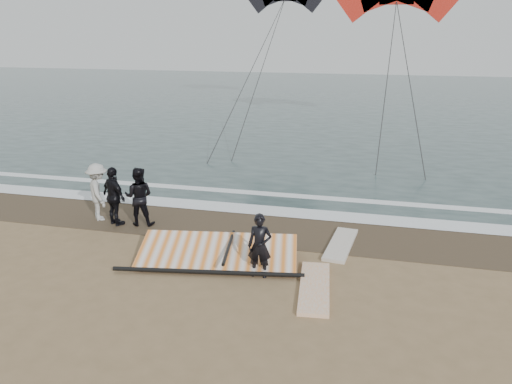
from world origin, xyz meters
TOP-DOWN VIEW (x-y plane):
  - ground at (0.00, 0.00)m, footprint 120.00×120.00m
  - sea at (0.00, 33.00)m, footprint 120.00×54.00m
  - wet_sand at (0.00, 4.50)m, footprint 120.00×2.80m
  - foam_near at (0.00, 5.90)m, footprint 120.00×0.90m
  - foam_far at (0.00, 7.60)m, footprint 120.00×0.45m
  - man_main at (0.07, 1.49)m, footprint 0.59×0.40m
  - board_white at (1.44, 1.14)m, footprint 0.90×2.43m
  - board_cream at (1.83, 3.70)m, footprint 0.82×2.27m
  - trio_cluster at (-4.96, 3.86)m, footprint 2.51×1.40m
  - sail_rig at (-1.20, 2.10)m, footprint 4.58×2.33m

SIDE VIEW (x-z plane):
  - ground at x=0.00m, z-range 0.00..0.00m
  - wet_sand at x=0.00m, z-range 0.00..0.01m
  - sea at x=0.00m, z-range 0.00..0.02m
  - foam_near at x=0.00m, z-range 0.02..0.03m
  - foam_far at x=0.00m, z-range 0.02..0.03m
  - board_cream at x=1.83m, z-range 0.00..0.09m
  - board_white at x=1.44m, z-range 0.00..0.10m
  - sail_rig at x=-1.20m, z-range -0.06..0.45m
  - man_main at x=0.07m, z-range 0.00..1.57m
  - trio_cluster at x=-4.96m, z-range -0.01..1.79m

